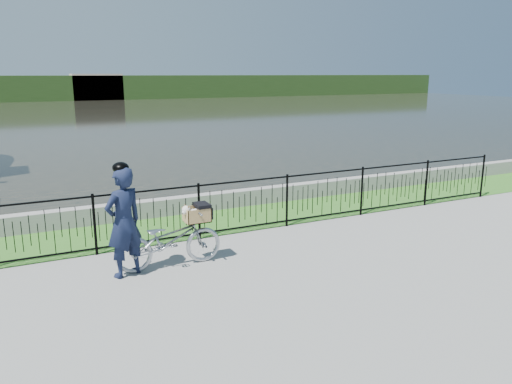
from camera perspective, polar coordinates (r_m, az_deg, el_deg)
ground at (r=9.13m, az=3.01°, el=-7.41°), size 120.00×120.00×0.00m
grass_strip at (r=11.35m, az=-3.40°, el=-3.19°), size 60.00×2.00×0.01m
water at (r=40.78m, az=-20.40°, el=8.01°), size 120.00×120.00×0.00m
quay_wall at (r=12.19m, az=-5.23°, el=-1.10°), size 60.00×0.30×0.40m
fence at (r=10.31m, az=-1.28°, el=-1.58°), size 14.00×0.06×1.15m
far_treeline at (r=67.59m, az=-23.04°, el=10.88°), size 120.00×6.00×3.00m
far_building_right at (r=66.74m, az=-17.74°, el=11.37°), size 6.00×3.00×3.20m
bicycle_rig at (r=8.63m, az=-9.83°, el=-5.35°), size 1.84×0.64×1.08m
cyclist at (r=8.30m, az=-14.88°, el=-3.22°), size 0.78×0.66×1.88m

